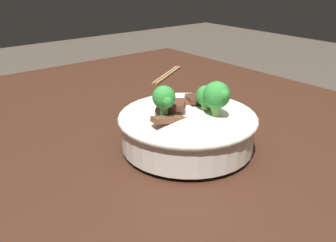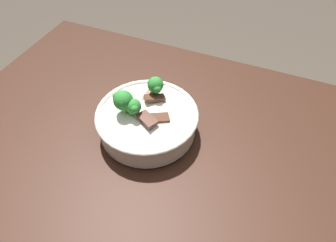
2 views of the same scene
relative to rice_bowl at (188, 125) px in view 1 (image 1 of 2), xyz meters
name	(u,v)px [view 1 (image 1 of 2)]	position (x,y,z in m)	size (l,w,h in m)	color
dining_table	(183,175)	(-0.10, 0.08, -0.18)	(1.25, 0.91, 0.77)	#381E14
rice_bowl	(188,125)	(0.00, 0.00, 0.00)	(0.25, 0.25, 0.14)	silver
chopsticks_pair	(167,75)	(-0.41, 0.28, -0.04)	(0.12, 0.18, 0.01)	#9E7A4C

